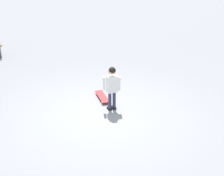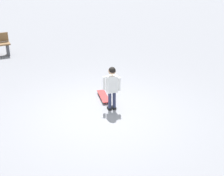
{
  "view_description": "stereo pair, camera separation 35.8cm",
  "coord_description": "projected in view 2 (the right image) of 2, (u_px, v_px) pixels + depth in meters",
  "views": [
    {
      "loc": [
        2.88,
        5.22,
        3.27
      ],
      "look_at": [
        -0.34,
        -0.12,
        0.55
      ],
      "focal_mm": 47.8,
      "sensor_mm": 36.0,
      "label": 1
    },
    {
      "loc": [
        2.57,
        5.4,
        3.27
      ],
      "look_at": [
        -0.34,
        -0.12,
        0.55
      ],
      "focal_mm": 47.8,
      "sensor_mm": 36.0,
      "label": 2
    }
  ],
  "objects": [
    {
      "name": "skateboard",
      "position": [
        104.0,
        96.0,
        7.55
      ],
      "size": [
        0.37,
        0.78,
        0.07
      ],
      "color": "#B22D2D",
      "rests_on": "ground"
    },
    {
      "name": "ground_plane",
      "position": [
        101.0,
        115.0,
        6.78
      ],
      "size": [
        50.0,
        50.0,
        0.0
      ],
      "primitive_type": "plane",
      "color": "gray"
    },
    {
      "name": "child_person",
      "position": [
        112.0,
        84.0,
        6.76
      ],
      "size": [
        0.34,
        0.26,
        1.06
      ],
      "color": "#2D3351",
      "rests_on": "ground"
    }
  ]
}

